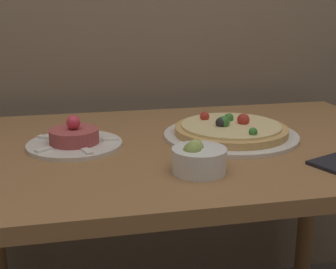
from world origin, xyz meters
The scene contains 4 objects.
dining_table centered at (0.00, 0.38, 0.62)m, with size 1.20×0.76×0.73m.
pizza_plate centered at (0.13, 0.40, 0.74)m, with size 0.35×0.35×0.06m.
tartare_plate centered at (-0.27, 0.41, 0.74)m, with size 0.23×0.23×0.08m.
small_bowl centered at (-0.02, 0.18, 0.76)m, with size 0.12×0.12×0.07m.
Camera 1 is at (-0.28, -0.71, 1.08)m, focal length 50.00 mm.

